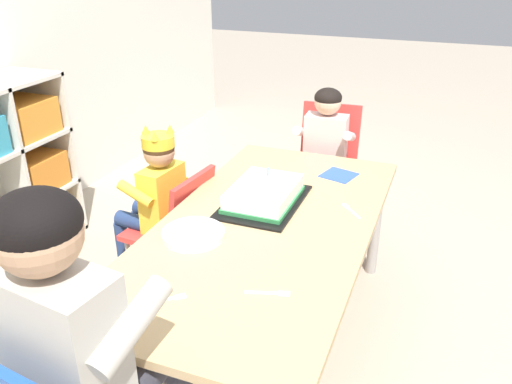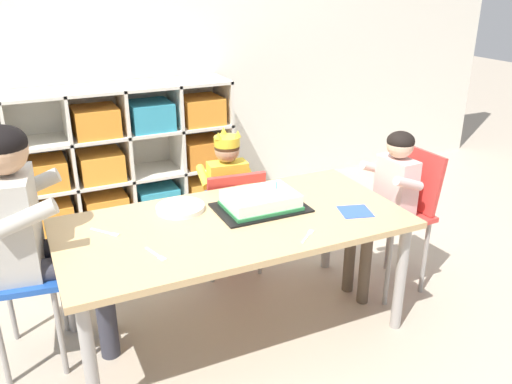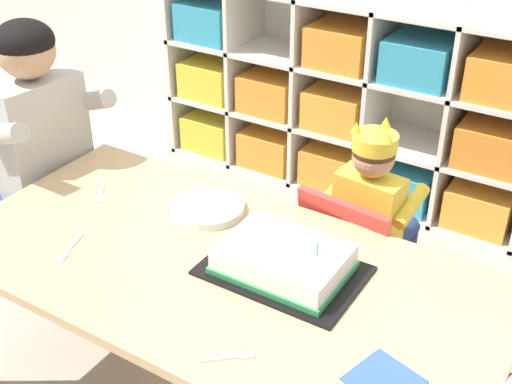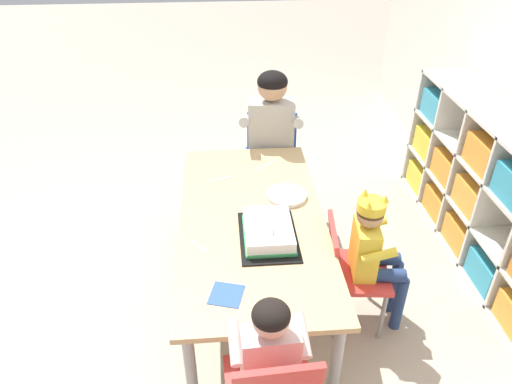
{
  "view_description": "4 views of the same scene",
  "coord_description": "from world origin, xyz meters",
  "px_view_note": "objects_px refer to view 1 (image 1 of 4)",
  "views": [
    {
      "loc": [
        -1.58,
        -0.57,
        1.5
      ],
      "look_at": [
        0.07,
        0.07,
        0.66
      ],
      "focal_mm": 36.66,
      "sensor_mm": 36.0,
      "label": 1
    },
    {
      "loc": [
        -0.81,
        -1.95,
        1.58
      ],
      "look_at": [
        0.15,
        0.09,
        0.65
      ],
      "focal_mm": 37.22,
      "sensor_mm": 36.0,
      "label": 2
    },
    {
      "loc": [
        0.85,
        -1.17,
        1.66
      ],
      "look_at": [
        0.06,
        0.09,
        0.78
      ],
      "focal_mm": 47.02,
      "sensor_mm": 36.0,
      "label": 3
    },
    {
      "loc": [
        2.0,
        -0.14,
        2.06
      ],
      "look_at": [
        0.01,
        0.02,
        0.74
      ],
      "focal_mm": 33.56,
      "sensor_mm": 36.0,
      "label": 4
    }
  ],
  "objects_px": {
    "classroom_chair_guest_side": "(326,162)",
    "adult_helper_seated": "(81,331)",
    "child_with_crown": "(155,193)",
    "activity_table": "(266,237)",
    "fork_beside_plate_stack": "(350,210)",
    "birthday_cake_on_tray": "(264,195)",
    "paper_plate_stack": "(193,234)",
    "fork_near_cake_tray": "(271,293)",
    "guest_at_table_side": "(323,151)",
    "fork_near_child_seat": "(165,300)",
    "classroom_chair_blue": "(177,225)"
  },
  "relations": [
    {
      "from": "classroom_chair_blue",
      "to": "fork_near_child_seat",
      "type": "relative_size",
      "value": 5.13
    },
    {
      "from": "adult_helper_seated",
      "to": "paper_plate_stack",
      "type": "bearing_deg",
      "value": -80.31
    },
    {
      "from": "activity_table",
      "to": "fork_beside_plate_stack",
      "type": "distance_m",
      "value": 0.35
    },
    {
      "from": "fork_beside_plate_stack",
      "to": "classroom_chair_blue",
      "type": "bearing_deg",
      "value": -128.79
    },
    {
      "from": "adult_helper_seated",
      "to": "child_with_crown",
      "type": "bearing_deg",
      "value": -59.92
    },
    {
      "from": "fork_near_child_seat",
      "to": "classroom_chair_guest_side",
      "type": "bearing_deg",
      "value": -133.68
    },
    {
      "from": "paper_plate_stack",
      "to": "activity_table",
      "type": "bearing_deg",
      "value": -48.63
    },
    {
      "from": "birthday_cake_on_tray",
      "to": "child_with_crown",
      "type": "bearing_deg",
      "value": 85.77
    },
    {
      "from": "adult_helper_seated",
      "to": "paper_plate_stack",
      "type": "distance_m",
      "value": 0.63
    },
    {
      "from": "classroom_chair_blue",
      "to": "paper_plate_stack",
      "type": "bearing_deg",
      "value": 43.58
    },
    {
      "from": "activity_table",
      "to": "birthday_cake_on_tray",
      "type": "height_order",
      "value": "birthday_cake_on_tray"
    },
    {
      "from": "adult_helper_seated",
      "to": "fork_beside_plate_stack",
      "type": "xyz_separation_m",
      "value": [
        1.02,
        -0.45,
        -0.08
      ]
    },
    {
      "from": "classroom_chair_guest_side",
      "to": "adult_helper_seated",
      "type": "bearing_deg",
      "value": -98.95
    },
    {
      "from": "child_with_crown",
      "to": "adult_helper_seated",
      "type": "bearing_deg",
      "value": 28.37
    },
    {
      "from": "classroom_chair_blue",
      "to": "fork_beside_plate_stack",
      "type": "distance_m",
      "value": 0.78
    },
    {
      "from": "classroom_chair_guest_side",
      "to": "fork_near_child_seat",
      "type": "xyz_separation_m",
      "value": [
        -1.47,
        0.11,
        0.12
      ]
    },
    {
      "from": "classroom_chair_blue",
      "to": "adult_helper_seated",
      "type": "xyz_separation_m",
      "value": [
        -0.99,
        -0.31,
        0.28
      ]
    },
    {
      "from": "adult_helper_seated",
      "to": "birthday_cake_on_tray",
      "type": "bearing_deg",
      "value": -89.11
    },
    {
      "from": "activity_table",
      "to": "paper_plate_stack",
      "type": "bearing_deg",
      "value": 131.37
    },
    {
      "from": "activity_table",
      "to": "fork_near_cake_tray",
      "type": "bearing_deg",
      "value": -157.96
    },
    {
      "from": "guest_at_table_side",
      "to": "birthday_cake_on_tray",
      "type": "height_order",
      "value": "guest_at_table_side"
    },
    {
      "from": "paper_plate_stack",
      "to": "guest_at_table_side",
      "type": "bearing_deg",
      "value": -11.47
    },
    {
      "from": "guest_at_table_side",
      "to": "fork_near_child_seat",
      "type": "xyz_separation_m",
      "value": [
        -1.37,
        0.12,
        0.01
      ]
    },
    {
      "from": "classroom_chair_blue",
      "to": "birthday_cake_on_tray",
      "type": "xyz_separation_m",
      "value": [
        -0.03,
        -0.42,
        0.23
      ]
    },
    {
      "from": "guest_at_table_side",
      "to": "birthday_cake_on_tray",
      "type": "distance_m",
      "value": 0.68
    },
    {
      "from": "adult_helper_seated",
      "to": "fork_near_cake_tray",
      "type": "distance_m",
      "value": 0.54
    },
    {
      "from": "fork_beside_plate_stack",
      "to": "fork_near_cake_tray",
      "type": "bearing_deg",
      "value": -50.96
    },
    {
      "from": "classroom_chair_guest_side",
      "to": "paper_plate_stack",
      "type": "distance_m",
      "value": 1.15
    },
    {
      "from": "adult_helper_seated",
      "to": "guest_at_table_side",
      "type": "bearing_deg",
      "value": -88.69
    },
    {
      "from": "activity_table",
      "to": "paper_plate_stack",
      "type": "relative_size",
      "value": 6.88
    },
    {
      "from": "activity_table",
      "to": "fork_near_child_seat",
      "type": "height_order",
      "value": "fork_near_child_seat"
    },
    {
      "from": "birthday_cake_on_tray",
      "to": "paper_plate_stack",
      "type": "relative_size",
      "value": 1.87
    },
    {
      "from": "classroom_chair_guest_side",
      "to": "classroom_chair_blue",
      "type": "bearing_deg",
      "value": -125.9
    },
    {
      "from": "classroom_chair_blue",
      "to": "adult_helper_seated",
      "type": "bearing_deg",
      "value": 23.14
    },
    {
      "from": "paper_plate_stack",
      "to": "fork_near_cake_tray",
      "type": "bearing_deg",
      "value": -120.3
    },
    {
      "from": "child_with_crown",
      "to": "guest_at_table_side",
      "type": "bearing_deg",
      "value": 142.73
    },
    {
      "from": "activity_table",
      "to": "classroom_chair_blue",
      "type": "bearing_deg",
      "value": 68.7
    },
    {
      "from": "classroom_chair_blue",
      "to": "fork_beside_plate_stack",
      "type": "xyz_separation_m",
      "value": [
        0.03,
        -0.76,
        0.2
      ]
    },
    {
      "from": "activity_table",
      "to": "birthday_cake_on_tray",
      "type": "bearing_deg",
      "value": 22.47
    },
    {
      "from": "activity_table",
      "to": "guest_at_table_side",
      "type": "relative_size",
      "value": 1.75
    },
    {
      "from": "activity_table",
      "to": "child_with_crown",
      "type": "bearing_deg",
      "value": 71.37
    },
    {
      "from": "guest_at_table_side",
      "to": "fork_near_child_seat",
      "type": "distance_m",
      "value": 1.37
    },
    {
      "from": "guest_at_table_side",
      "to": "paper_plate_stack",
      "type": "distance_m",
      "value": 1.04
    },
    {
      "from": "activity_table",
      "to": "fork_beside_plate_stack",
      "type": "xyz_separation_m",
      "value": [
        0.22,
        -0.27,
        0.06
      ]
    },
    {
      "from": "paper_plate_stack",
      "to": "classroom_chair_blue",
      "type": "bearing_deg",
      "value": 37.55
    },
    {
      "from": "child_with_crown",
      "to": "guest_at_table_side",
      "type": "distance_m",
      "value": 0.87
    },
    {
      "from": "activity_table",
      "to": "paper_plate_stack",
      "type": "height_order",
      "value": "paper_plate_stack"
    },
    {
      "from": "paper_plate_stack",
      "to": "fork_near_child_seat",
      "type": "relative_size",
      "value": 1.81
    },
    {
      "from": "birthday_cake_on_tray",
      "to": "fork_beside_plate_stack",
      "type": "relative_size",
      "value": 3.97
    },
    {
      "from": "fork_near_child_seat",
      "to": "fork_beside_plate_stack",
      "type": "height_order",
      "value": "same"
    }
  ]
}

